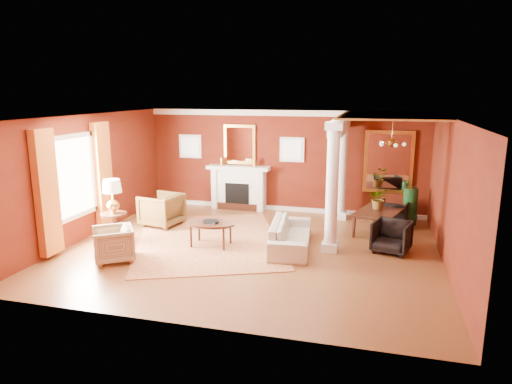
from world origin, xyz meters
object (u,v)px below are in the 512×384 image
(armchair_stripe, at_px, (113,243))
(dining_table, at_px, (381,215))
(sofa, at_px, (291,230))
(side_table, at_px, (113,200))
(coffee_table, at_px, (211,224))
(armchair_leopard, at_px, (161,208))

(armchair_stripe, height_order, dining_table, dining_table)
(sofa, relative_size, armchair_stripe, 2.68)
(side_table, distance_m, dining_table, 6.40)
(sofa, xyz_separation_m, armchair_stripe, (-3.37, -1.71, -0.02))
(armchair_stripe, height_order, coffee_table, armchair_stripe)
(sofa, distance_m, coffee_table, 1.79)
(side_table, relative_size, dining_table, 0.90)
(sofa, height_order, dining_table, dining_table)
(armchair_leopard, height_order, side_table, side_table)
(side_table, height_order, dining_table, side_table)
(armchair_leopard, bearing_deg, armchair_stripe, 15.56)
(coffee_table, xyz_separation_m, dining_table, (3.70, 2.00, -0.05))
(coffee_table, bearing_deg, sofa, 10.35)
(sofa, bearing_deg, armchair_leopard, 70.35)
(sofa, xyz_separation_m, armchair_leopard, (-3.55, 0.86, 0.05))
(dining_table, bearing_deg, sofa, 148.75)
(armchair_leopard, xyz_separation_m, armchair_stripe, (0.18, -2.57, -0.07))
(armchair_stripe, distance_m, side_table, 1.40)
(coffee_table, bearing_deg, side_table, -172.59)
(sofa, height_order, armchair_stripe, sofa)
(armchair_leopard, distance_m, coffee_table, 2.15)
(armchair_stripe, bearing_deg, sofa, 80.91)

